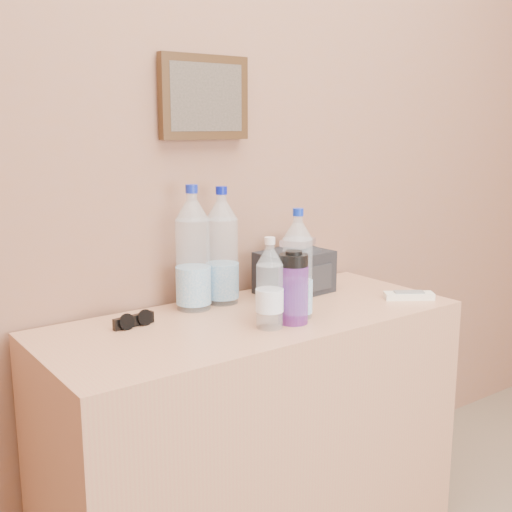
{
  "coord_description": "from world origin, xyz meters",
  "views": [
    {
      "loc": [
        -1.16,
        0.27,
        1.32
      ],
      "look_at": [
        -0.12,
        1.71,
        0.95
      ],
      "focal_mm": 45.0,
      "sensor_mm": 36.0,
      "label": 1
    }
  ],
  "objects_px": {
    "dresser": "(254,439)",
    "pet_large_d": "(297,270)",
    "sunglasses": "(134,321)",
    "toiletry_bag": "(294,269)",
    "nalgene_bottle": "(293,288)",
    "pet_small": "(270,288)",
    "pet_large_c": "(222,252)",
    "foil_packet": "(298,242)",
    "ac_remote": "(409,296)",
    "pet_large_b": "(193,255)"
  },
  "relations": [
    {
      "from": "dresser",
      "to": "pet_large_d",
      "type": "distance_m",
      "value": 0.54
    },
    {
      "from": "pet_large_d",
      "to": "sunglasses",
      "type": "distance_m",
      "value": 0.48
    },
    {
      "from": "toiletry_bag",
      "to": "nalgene_bottle",
      "type": "bearing_deg",
      "value": -134.0
    },
    {
      "from": "nalgene_bottle",
      "to": "sunglasses",
      "type": "bearing_deg",
      "value": 148.4
    },
    {
      "from": "pet_small",
      "to": "pet_large_d",
      "type": "bearing_deg",
      "value": 15.16
    },
    {
      "from": "dresser",
      "to": "pet_small",
      "type": "bearing_deg",
      "value": -103.72
    },
    {
      "from": "pet_large_c",
      "to": "toiletry_bag",
      "type": "distance_m",
      "value": 0.27
    },
    {
      "from": "nalgene_bottle",
      "to": "foil_packet",
      "type": "height_order",
      "value": "nalgene_bottle"
    },
    {
      "from": "sunglasses",
      "to": "nalgene_bottle",
      "type": "bearing_deg",
      "value": -38.33
    },
    {
      "from": "pet_large_c",
      "to": "nalgene_bottle",
      "type": "relative_size",
      "value": 1.76
    },
    {
      "from": "nalgene_bottle",
      "to": "ac_remote",
      "type": "bearing_deg",
      "value": -2.88
    },
    {
      "from": "pet_small",
      "to": "sunglasses",
      "type": "bearing_deg",
      "value": 142.46
    },
    {
      "from": "pet_large_c",
      "to": "pet_large_d",
      "type": "distance_m",
      "value": 0.27
    },
    {
      "from": "pet_large_c",
      "to": "pet_large_d",
      "type": "xyz_separation_m",
      "value": [
        0.09,
        -0.25,
        -0.02
      ]
    },
    {
      "from": "foil_packet",
      "to": "pet_large_b",
      "type": "bearing_deg",
      "value": 175.84
    },
    {
      "from": "sunglasses",
      "to": "foil_packet",
      "type": "height_order",
      "value": "foil_packet"
    },
    {
      "from": "dresser",
      "to": "nalgene_bottle",
      "type": "relative_size",
      "value": 6.03
    },
    {
      "from": "pet_small",
      "to": "nalgene_bottle",
      "type": "xyz_separation_m",
      "value": [
        0.08,
        -0.0,
        -0.01
      ]
    },
    {
      "from": "pet_small",
      "to": "nalgene_bottle",
      "type": "distance_m",
      "value": 0.08
    },
    {
      "from": "pet_large_d",
      "to": "nalgene_bottle",
      "type": "xyz_separation_m",
      "value": [
        -0.04,
        -0.04,
        -0.04
      ]
    },
    {
      "from": "pet_small",
      "to": "foil_packet",
      "type": "bearing_deg",
      "value": 39.37
    },
    {
      "from": "pet_small",
      "to": "sunglasses",
      "type": "xyz_separation_m",
      "value": [
        -0.3,
        0.23,
        -0.09
      ]
    },
    {
      "from": "ac_remote",
      "to": "pet_large_d",
      "type": "bearing_deg",
      "value": -154.68
    },
    {
      "from": "pet_large_d",
      "to": "dresser",
      "type": "bearing_deg",
      "value": 141.23
    },
    {
      "from": "toiletry_bag",
      "to": "foil_packet",
      "type": "relative_size",
      "value": 2.16
    },
    {
      "from": "pet_large_c",
      "to": "toiletry_bag",
      "type": "height_order",
      "value": "pet_large_c"
    },
    {
      "from": "pet_large_d",
      "to": "sunglasses",
      "type": "bearing_deg",
      "value": 155.28
    },
    {
      "from": "nalgene_bottle",
      "to": "pet_large_b",
      "type": "bearing_deg",
      "value": 118.31
    },
    {
      "from": "pet_small",
      "to": "pet_large_c",
      "type": "bearing_deg",
      "value": 83.14
    },
    {
      "from": "pet_large_d",
      "to": "nalgene_bottle",
      "type": "bearing_deg",
      "value": -139.81
    },
    {
      "from": "pet_large_c",
      "to": "ac_remote",
      "type": "relative_size",
      "value": 2.33
    },
    {
      "from": "ac_remote",
      "to": "toiletry_bag",
      "type": "relative_size",
      "value": 0.68
    },
    {
      "from": "pet_large_c",
      "to": "pet_small",
      "type": "bearing_deg",
      "value": -96.86
    },
    {
      "from": "pet_large_b",
      "to": "pet_large_d",
      "type": "bearing_deg",
      "value": -51.28
    },
    {
      "from": "nalgene_bottle",
      "to": "dresser",
      "type": "bearing_deg",
      "value": 114.47
    },
    {
      "from": "dresser",
      "to": "sunglasses",
      "type": "xyz_separation_m",
      "value": [
        -0.32,
        0.12,
        0.4
      ]
    },
    {
      "from": "sunglasses",
      "to": "toiletry_bag",
      "type": "bearing_deg",
      "value": -4.53
    },
    {
      "from": "sunglasses",
      "to": "ac_remote",
      "type": "height_order",
      "value": "sunglasses"
    },
    {
      "from": "pet_large_d",
      "to": "toiletry_bag",
      "type": "relative_size",
      "value": 1.37
    },
    {
      "from": "pet_large_c",
      "to": "ac_remote",
      "type": "xyz_separation_m",
      "value": [
        0.5,
        -0.32,
        -0.15
      ]
    },
    {
      "from": "sunglasses",
      "to": "toiletry_bag",
      "type": "distance_m",
      "value": 0.59
    },
    {
      "from": "pet_small",
      "to": "ac_remote",
      "type": "height_order",
      "value": "pet_small"
    },
    {
      "from": "dresser",
      "to": "ac_remote",
      "type": "height_order",
      "value": "ac_remote"
    },
    {
      "from": "sunglasses",
      "to": "toiletry_bag",
      "type": "relative_size",
      "value": 0.54
    },
    {
      "from": "dresser",
      "to": "pet_large_b",
      "type": "bearing_deg",
      "value": 120.8
    },
    {
      "from": "pet_large_c",
      "to": "pet_large_b",
      "type": "bearing_deg",
      "value": -176.07
    },
    {
      "from": "pet_large_d",
      "to": "foil_packet",
      "type": "xyz_separation_m",
      "value": [
        0.18,
        0.22,
        0.03
      ]
    },
    {
      "from": "dresser",
      "to": "pet_small",
      "type": "distance_m",
      "value": 0.51
    },
    {
      "from": "pet_large_c",
      "to": "pet_small",
      "type": "relative_size",
      "value": 1.44
    },
    {
      "from": "pet_large_b",
      "to": "pet_large_c",
      "type": "distance_m",
      "value": 0.11
    }
  ]
}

